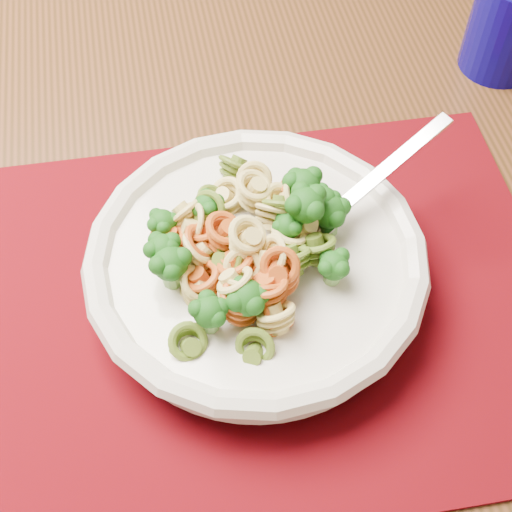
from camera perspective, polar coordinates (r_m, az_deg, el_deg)
name	(u,v)px	position (r m, az deg, el deg)	size (l,w,h in m)	color
dining_table	(304,207)	(0.73, 3.86, 3.89)	(1.62, 1.23, 0.70)	#552D18
placemat	(268,302)	(0.55, 0.96, -3.71)	(0.45, 0.35, 0.00)	#4E0304
pasta_bowl	(256,264)	(0.54, 0.00, -0.64)	(0.26, 0.26, 0.05)	silver
pasta_broccoli_heap	(256,251)	(0.52, 0.00, 0.38)	(0.22, 0.22, 0.06)	tan
fork	(313,231)	(0.54, 4.55, 2.02)	(0.19, 0.02, 0.01)	silver
tumbler	(509,24)	(0.75, 19.58, 17.06)	(0.08, 0.08, 0.09)	#080459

